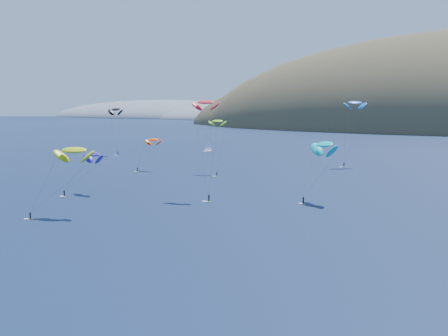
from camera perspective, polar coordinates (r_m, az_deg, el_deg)
headland at (r=962.96m, az=-4.22°, el=4.47°), size 460.00×250.00×60.00m
sailboat at (r=316.65m, az=-1.51°, el=1.61°), size 8.78×7.60×10.90m
kitesurfer_1 at (r=236.78m, az=-6.48°, el=2.58°), size 7.16×9.00×13.59m
kitesurfer_2 at (r=146.88m, az=-13.55°, el=1.60°), size 11.40×12.36×17.79m
kitesurfer_3 at (r=225.38m, az=-0.60°, el=4.30°), size 8.34×11.18×20.70m
kitesurfer_4 at (r=254.28m, az=11.89°, el=5.86°), size 9.69×9.36×28.01m
kitesurfer_5 at (r=164.35m, az=9.16°, el=2.15°), size 11.25×12.38×18.03m
kitesurfer_9 at (r=167.93m, az=-1.67°, el=6.01°), size 8.55×7.76×28.09m
kitesurfer_10 at (r=180.92m, az=-11.84°, el=1.23°), size 9.16×12.87×13.53m
kitesurfer_12 at (r=306.91m, az=-9.88°, el=5.29°), size 9.93×6.90×24.52m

